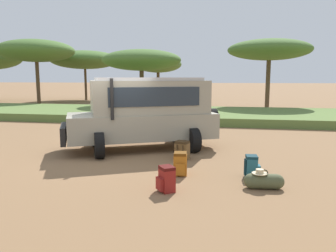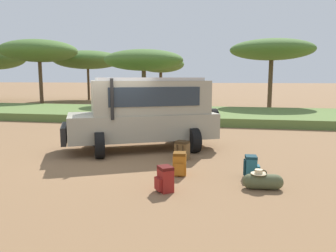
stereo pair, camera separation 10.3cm
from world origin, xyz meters
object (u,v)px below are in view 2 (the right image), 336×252
backpack_cluster_center (180,164)px  duffel_bag_low_black_case (263,181)px  backpack_near_rear_wheel (182,151)px  safari_vehicle (146,111)px  acacia_tree_far_right (144,60)px  acacia_tree_left_mid (39,51)px  backpack_beside_front_wheel (165,179)px  acacia_tree_right_mid (161,65)px  backpack_outermost (251,167)px  acacia_tree_centre_back (88,60)px  acacia_tree_distant_right (272,50)px

backpack_cluster_center → duffel_bag_low_black_case: bearing=-18.9°
duffel_bag_low_black_case → backpack_near_rear_wheel: bearing=133.9°
safari_vehicle → duffel_bag_low_black_case: size_ratio=6.10×
backpack_cluster_center → acacia_tree_far_right: bearing=108.7°
safari_vehicle → backpack_cluster_center: 3.44m
backpack_near_rear_wheel → duffel_bag_low_black_case: backpack_near_rear_wheel is taller
acacia_tree_left_mid → acacia_tree_far_right: bearing=-15.8°
acacia_tree_left_mid → safari_vehicle: bearing=-48.6°
backpack_beside_front_wheel → acacia_tree_right_mid: 30.86m
safari_vehicle → backpack_outermost: (3.42, -2.71, -1.03)m
acacia_tree_left_mid → acacia_tree_centre_back: 7.03m
acacia_tree_centre_back → acacia_tree_right_mid: acacia_tree_centre_back is taller
backpack_outermost → acacia_tree_left_mid: (-17.90, 19.16, 4.57)m
acacia_tree_centre_back → acacia_tree_distant_right: acacia_tree_centre_back is taller
acacia_tree_distant_right → backpack_beside_front_wheel: bearing=-101.9°
duffel_bag_low_black_case → acacia_tree_right_mid: bearing=107.1°
duffel_bag_low_black_case → acacia_tree_right_mid: 30.85m
duffel_bag_low_black_case → backpack_beside_front_wheel: bearing=-164.5°
acacia_tree_right_mid → duffel_bag_low_black_case: bearing=-72.9°
backpack_cluster_center → backpack_beside_front_wheel: bearing=-94.9°
acacia_tree_right_mid → acacia_tree_far_right: 12.41m
backpack_beside_front_wheel → acacia_tree_centre_back: (-14.59, 27.41, 4.13)m
backpack_near_rear_wheel → acacia_tree_centre_back: bearing=120.6°
safari_vehicle → acacia_tree_right_mid: acacia_tree_right_mid is taller
backpack_beside_front_wheel → safari_vehicle: bearing=110.8°
backpack_cluster_center → acacia_tree_far_right: 17.53m
acacia_tree_right_mid → acacia_tree_left_mid: bearing=-134.4°
backpack_cluster_center → acacia_tree_centre_back: acacia_tree_centre_back is taller
backpack_near_rear_wheel → acacia_tree_distant_right: (3.98, 15.75, 4.16)m
backpack_cluster_center → acacia_tree_right_mid: (-7.03, 28.60, 3.65)m
backpack_beside_front_wheel → backpack_cluster_center: (0.11, 1.25, 0.01)m
acacia_tree_right_mid → backpack_outermost: bearing=-72.9°
safari_vehicle → backpack_beside_front_wheel: (1.56, -4.09, -1.03)m
duffel_bag_low_black_case → acacia_tree_centre_back: 31.87m
duffel_bag_low_black_case → acacia_tree_distant_right: size_ratio=0.15×
backpack_outermost → acacia_tree_far_right: (-7.27, 16.15, 3.48)m
acacia_tree_centre_back → acacia_tree_distant_right: (18.50, -8.84, 0.05)m
safari_vehicle → duffel_bag_low_black_case: bearing=-44.0°
acacia_tree_right_mid → backpack_near_rear_wheel: bearing=-75.8°
duffel_bag_low_black_case → acacia_tree_left_mid: acacia_tree_left_mid is taller
backpack_beside_front_wheel → backpack_outermost: 2.32m
safari_vehicle → acacia_tree_centre_back: size_ratio=0.71×
acacia_tree_left_mid → acacia_tree_right_mid: (9.12, 9.30, -0.91)m
backpack_outermost → acacia_tree_distant_right: bearing=83.2°
backpack_cluster_center → acacia_tree_distant_right: acacia_tree_distant_right is taller
acacia_tree_left_mid → acacia_tree_far_right: size_ratio=1.14×
acacia_tree_right_mid → acacia_tree_distant_right: size_ratio=0.88×
backpack_near_rear_wheel → acacia_tree_left_mid: 24.29m
backpack_beside_front_wheel → backpack_outermost: (1.86, 1.38, -0.00)m
duffel_bag_low_black_case → acacia_tree_far_right: size_ratio=0.15×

